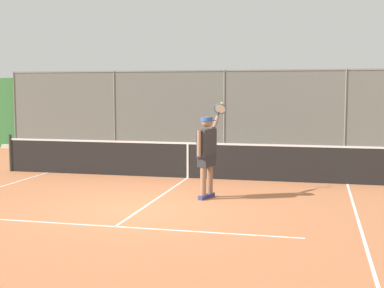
# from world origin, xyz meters

# --- Properties ---
(ground_plane) EXTENTS (60.00, 60.00, 0.00)m
(ground_plane) POSITION_xyz_m (0.00, 0.00, 0.00)
(ground_plane) COLOR #B76B42
(court_line_markings) EXTENTS (8.29, 9.64, 0.01)m
(court_line_markings) POSITION_xyz_m (0.00, 1.74, 0.00)
(court_line_markings) COLOR white
(court_line_markings) RESTS_ON ground
(fence_backdrop) EXTENTS (20.18, 1.37, 3.07)m
(fence_backdrop) POSITION_xyz_m (0.00, -10.19, 1.41)
(fence_backdrop) COLOR slate
(fence_backdrop) RESTS_ON ground
(tennis_net) EXTENTS (10.65, 0.09, 1.07)m
(tennis_net) POSITION_xyz_m (0.00, -3.86, 0.49)
(tennis_net) COLOR #2D2D2D
(tennis_net) RESTS_ON ground
(tennis_player) EXTENTS (0.46, 1.45, 2.07)m
(tennis_player) POSITION_xyz_m (-1.04, -1.35, 1.06)
(tennis_player) COLOR navy
(tennis_player) RESTS_ON ground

